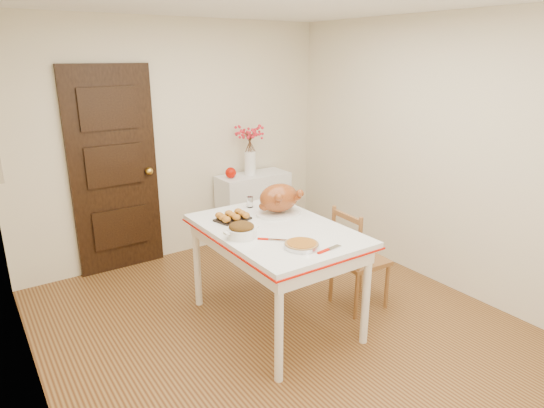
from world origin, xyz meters
TOP-DOWN VIEW (x-y plane):
  - floor at (0.00, 0.00)m, footprint 3.50×4.00m
  - wall_back at (0.00, 2.00)m, footprint 3.50×0.00m
  - wall_left at (-1.75, 0.00)m, footprint 0.00×4.00m
  - wall_right at (1.75, 0.00)m, footprint 0.00×4.00m
  - door_back at (-0.70, 1.97)m, footprint 0.85×0.06m
  - sideboard at (0.80, 1.78)m, footprint 0.83×0.37m
  - kitchen_table at (0.01, 0.18)m, footprint 0.96×1.41m
  - chair_oak at (0.79, 0.01)m, footprint 0.42×0.42m
  - berry_vase at (0.76, 1.78)m, footprint 0.29×0.29m
  - apple at (0.51, 1.78)m, footprint 0.12×0.12m
  - turkey_platter at (0.22, 0.43)m, footprint 0.49×0.43m
  - pumpkin_pie at (-0.07, -0.25)m, footprint 0.26×0.26m
  - stuffing_dish at (-0.31, 0.16)m, footprint 0.34×0.30m
  - rolls_tray at (-0.18, 0.52)m, footprint 0.30×0.26m
  - pie_server at (0.07, -0.39)m, footprint 0.23×0.09m
  - carving_knife at (-0.16, -0.02)m, footprint 0.20×0.19m
  - drinking_glass at (0.11, 0.73)m, footprint 0.07×0.07m
  - shaker_pair at (0.33, 0.69)m, footprint 0.09×0.03m

SIDE VIEW (x-z plane):
  - floor at x=0.00m, z-range 0.00..0.00m
  - sideboard at x=0.80m, z-range 0.00..0.83m
  - kitchen_table at x=0.01m, z-range 0.00..0.84m
  - chair_oak at x=0.79m, z-range 0.00..0.91m
  - pie_server at x=0.07m, z-range 0.84..0.85m
  - carving_knife at x=-0.16m, z-range 0.84..0.85m
  - pumpkin_pie at x=-0.07m, z-range 0.84..0.89m
  - rolls_tray at x=-0.18m, z-range 0.84..0.91m
  - shaker_pair at x=0.33m, z-range 0.84..0.93m
  - apple at x=0.51m, z-range 0.83..0.95m
  - drinking_glass at x=0.11m, z-range 0.84..0.94m
  - stuffing_dish at x=-0.31m, z-range 0.84..0.95m
  - turkey_platter at x=0.22m, z-range 0.84..1.10m
  - door_back at x=-0.70m, z-range 0.00..2.06m
  - berry_vase at x=0.76m, z-range 0.83..1.39m
  - wall_back at x=0.00m, z-range 0.00..2.50m
  - wall_left at x=-1.75m, z-range 0.00..2.50m
  - wall_right at x=1.75m, z-range 0.00..2.50m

